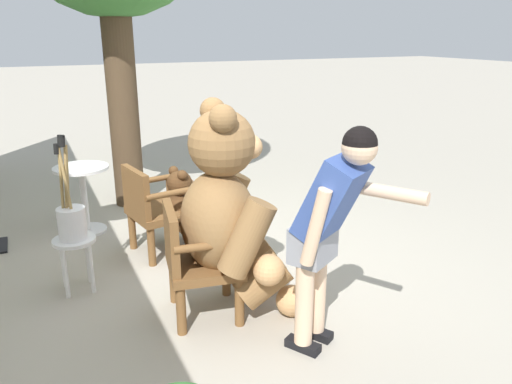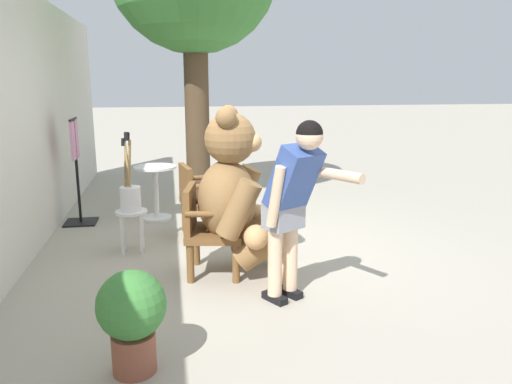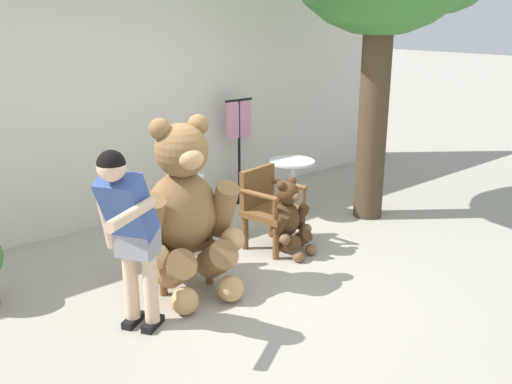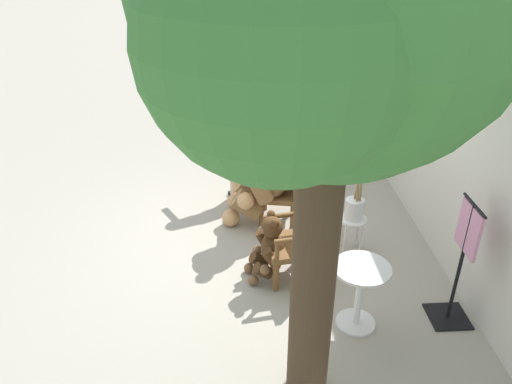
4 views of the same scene
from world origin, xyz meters
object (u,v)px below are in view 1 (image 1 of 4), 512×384
Objects in this scene: wooden_chair_right at (154,208)px; brush_bucket at (71,217)px; wooden_chair_left at (196,258)px; round_side_table at (83,192)px; person_visitor at (329,223)px; white_stool at (75,250)px; teddy_bear_small at (183,209)px; teddy_bear_large at (230,213)px.

wooden_chair_right is 1.02× the size of brush_bucket.
round_side_table is (2.06, 0.54, -0.01)m from wooden_chair_left.
person_visitor is (-0.77, -0.63, 0.45)m from wooden_chair_left.
white_stool is 0.29m from brush_bucket.
wooden_chair_left is at bearing -135.22° from white_stool.
teddy_bear_small is 1.17m from brush_bucket.
brush_bucket is (-0.44, 0.77, 0.18)m from wooden_chair_right.
teddy_bear_large reaches higher than person_visitor.
wooden_chair_left is 1.09m from person_visitor.
brush_bucket is 1.17× the size of round_side_table.
teddy_bear_large is 1.31m from teddy_bear_small.
round_side_table reaches higher than white_stool.
person_visitor is (-1.99, -0.63, 0.45)m from wooden_chair_right.
wooden_chair_left is 1.02× the size of brush_bucket.
teddy_bear_small reaches higher than round_side_table.
teddy_bear_small is 1.17m from round_side_table.
round_side_table is at bearing 21.07° from teddy_bear_large.
teddy_bear_large is (-0.03, -0.27, 0.32)m from wooden_chair_left.
wooden_chair_left is 2.13m from round_side_table.
wooden_chair_right is 0.89m from white_stool.
brush_bucket reaches higher than wooden_chair_left.
white_stool is 0.55× the size of brush_bucket.
white_stool is (-0.44, 0.77, -0.11)m from wooden_chair_right.
teddy_bear_large reaches higher than wooden_chair_right.
person_visitor reaches higher than white_stool.
white_stool is at bearing 52.29° from teddy_bear_large.
round_side_table is at bearing 22.35° from person_visitor.
brush_bucket reaches higher than wooden_chair_right.
round_side_table is at bearing 44.78° from teddy_bear_small.
wooden_chair_right is at bearing -60.19° from white_stool.
teddy_bear_large is at bearing -127.71° from white_stool.
teddy_bear_small is 1.14× the size of round_side_table.
wooden_chair_left is 1.09m from white_stool.
brush_bucket is at bearing 113.31° from teddy_bear_small.
wooden_chair_right is 1.31m from teddy_bear_large.
teddy_bear_small is at bearing -86.42° from wooden_chair_right.
round_side_table is (0.85, 0.54, -0.01)m from wooden_chair_right.
round_side_table is at bearing 14.64° from wooden_chair_left.
teddy_bear_small is (1.23, -0.28, -0.06)m from wooden_chair_left.
wooden_chair_right is at bearing 12.11° from teddy_bear_large.
teddy_bear_large is (-1.24, -0.27, 0.32)m from wooden_chair_right.
person_visitor reaches higher than wooden_chair_right.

